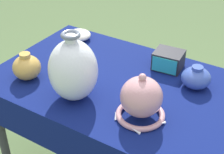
{
  "coord_description": "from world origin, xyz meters",
  "views": [
    {
      "loc": [
        0.62,
        -1.11,
        1.55
      ],
      "look_at": [
        0.01,
        -0.14,
        0.8
      ],
      "focal_mm": 55.0,
      "sensor_mm": 36.0,
      "label": 1
    }
  ],
  "objects_px": {
    "jar_round_ochre": "(27,67)",
    "vase_tall_bulbous": "(73,70)",
    "bowl_shallow_ivory": "(79,35)",
    "mosaic_tile_box": "(168,60)",
    "jar_round_cobalt": "(196,78)",
    "vase_dome_bell": "(141,100)"
  },
  "relations": [
    {
      "from": "vase_dome_bell",
      "to": "jar_round_cobalt",
      "type": "bearing_deg",
      "value": 70.97
    },
    {
      "from": "mosaic_tile_box",
      "to": "jar_round_ochre",
      "type": "xyz_separation_m",
      "value": [
        -0.51,
        -0.42,
        0.01
      ]
    },
    {
      "from": "vase_tall_bulbous",
      "to": "bowl_shallow_ivory",
      "type": "relative_size",
      "value": 2.27
    },
    {
      "from": "mosaic_tile_box",
      "to": "bowl_shallow_ivory",
      "type": "distance_m",
      "value": 0.54
    },
    {
      "from": "jar_round_cobalt",
      "to": "jar_round_ochre",
      "type": "distance_m",
      "value": 0.76
    },
    {
      "from": "jar_round_cobalt",
      "to": "bowl_shallow_ivory",
      "type": "xyz_separation_m",
      "value": [
        -0.71,
        0.1,
        -0.02
      ]
    },
    {
      "from": "vase_tall_bulbous",
      "to": "vase_dome_bell",
      "type": "height_order",
      "value": "vase_tall_bulbous"
    },
    {
      "from": "jar_round_ochre",
      "to": "bowl_shallow_ivory",
      "type": "bearing_deg",
      "value": 94.58
    },
    {
      "from": "vase_dome_bell",
      "to": "bowl_shallow_ivory",
      "type": "relative_size",
      "value": 1.57
    },
    {
      "from": "vase_dome_bell",
      "to": "mosaic_tile_box",
      "type": "height_order",
      "value": "vase_dome_bell"
    },
    {
      "from": "jar_round_ochre",
      "to": "bowl_shallow_ivory",
      "type": "relative_size",
      "value": 0.97
    },
    {
      "from": "vase_tall_bulbous",
      "to": "jar_round_ochre",
      "type": "height_order",
      "value": "vase_tall_bulbous"
    },
    {
      "from": "jar_round_ochre",
      "to": "bowl_shallow_ivory",
      "type": "distance_m",
      "value": 0.44
    },
    {
      "from": "vase_dome_bell",
      "to": "jar_round_ochre",
      "type": "distance_m",
      "value": 0.57
    },
    {
      "from": "vase_tall_bulbous",
      "to": "jar_round_cobalt",
      "type": "relative_size",
      "value": 2.31
    },
    {
      "from": "bowl_shallow_ivory",
      "to": "jar_round_ochre",
      "type": "bearing_deg",
      "value": -85.42
    },
    {
      "from": "vase_tall_bulbous",
      "to": "jar_round_cobalt",
      "type": "bearing_deg",
      "value": 40.25
    },
    {
      "from": "jar_round_ochre",
      "to": "vase_tall_bulbous",
      "type": "bearing_deg",
      "value": -0.94
    },
    {
      "from": "jar_round_cobalt",
      "to": "jar_round_ochre",
      "type": "relative_size",
      "value": 1.01
    },
    {
      "from": "vase_tall_bulbous",
      "to": "jar_round_ochre",
      "type": "relative_size",
      "value": 2.34
    },
    {
      "from": "vase_tall_bulbous",
      "to": "jar_round_cobalt",
      "type": "xyz_separation_m",
      "value": [
        0.4,
        0.34,
        -0.09
      ]
    },
    {
      "from": "vase_tall_bulbous",
      "to": "bowl_shallow_ivory",
      "type": "bearing_deg",
      "value": 124.66
    }
  ]
}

